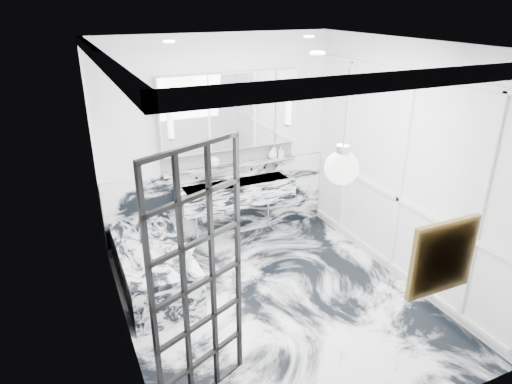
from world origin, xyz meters
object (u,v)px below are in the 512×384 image
mirror_cabinet (230,111)px  bathtub (154,267)px  crittall_door (199,284)px  trough_sink (236,193)px

mirror_cabinet → bathtub: 2.20m
crittall_door → mirror_cabinet: mirror_cabinet is taller
bathtub → crittall_door: bearing=-88.8°
crittall_door → trough_sink: crittall_door is taller
crittall_door → mirror_cabinet: size_ratio=1.18×
trough_sink → mirror_cabinet: 1.10m
crittall_door → bathtub: 1.96m
crittall_door → trough_sink: bearing=37.8°
mirror_cabinet → trough_sink: bearing=-90.0°
mirror_cabinet → crittall_door: bearing=-116.4°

